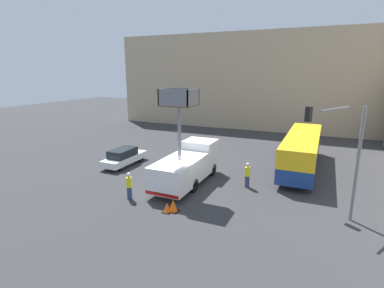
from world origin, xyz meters
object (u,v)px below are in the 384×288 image
(road_worker_directing, at_px, (247,175))
(traffic_cone_near_truck, at_px, (173,206))
(utility_truck, at_px, (188,163))
(traffic_light_pole, at_px, (340,142))
(road_worker_near_truck, at_px, (129,186))
(city_bus, at_px, (302,149))
(parked_car_curbside, at_px, (124,157))
(traffic_cone_mid_road, at_px, (167,208))

(road_worker_directing, xyz_separation_m, traffic_cone_near_truck, (-3.06, -5.66, -0.57))
(utility_truck, xyz_separation_m, traffic_cone_near_truck, (1.20, -4.61, -1.20))
(traffic_light_pole, height_order, road_worker_directing, traffic_light_pole)
(road_worker_near_truck, height_order, road_worker_directing, road_worker_directing)
(city_bus, xyz_separation_m, parked_car_curbside, (-14.53, -5.38, -1.02))
(city_bus, xyz_separation_m, traffic_light_pole, (2.42, -8.06, 2.54))
(traffic_light_pole, height_order, parked_car_curbside, traffic_light_pole)
(utility_truck, distance_m, city_bus, 10.29)
(traffic_cone_mid_road, bearing_deg, traffic_light_pole, 23.58)
(traffic_light_pole, distance_m, parked_car_curbside, 17.53)
(traffic_cone_near_truck, bearing_deg, traffic_light_pole, 22.90)
(city_bus, xyz_separation_m, road_worker_near_truck, (-9.71, -11.28, -0.87))
(traffic_light_pole, height_order, traffic_cone_mid_road, traffic_light_pole)
(utility_truck, relative_size, traffic_light_pole, 1.15)
(city_bus, height_order, road_worker_near_truck, city_bus)
(road_worker_near_truck, distance_m, parked_car_curbside, 7.62)
(utility_truck, relative_size, road_worker_directing, 4.03)
(city_bus, bearing_deg, utility_truck, 115.47)
(road_worker_near_truck, relative_size, parked_car_curbside, 0.38)
(road_worker_directing, distance_m, parked_car_curbside, 11.38)
(road_worker_near_truck, xyz_separation_m, parked_car_curbside, (-4.82, 5.90, -0.15))
(city_bus, distance_m, traffic_cone_mid_road, 13.71)
(road_worker_near_truck, xyz_separation_m, traffic_cone_near_truck, (3.48, -0.43, -0.56))
(traffic_light_pole, relative_size, parked_car_curbside, 1.35)
(city_bus, distance_m, traffic_light_pole, 8.79)
(road_worker_near_truck, xyz_separation_m, road_worker_directing, (6.54, 5.22, 0.01))
(traffic_light_pole, relative_size, traffic_cone_mid_road, 10.51)
(utility_truck, relative_size, traffic_cone_mid_road, 12.12)
(traffic_light_pole, bearing_deg, traffic_cone_mid_road, -156.42)
(traffic_cone_near_truck, xyz_separation_m, traffic_cone_mid_road, (-0.29, -0.25, -0.06))
(traffic_cone_mid_road, bearing_deg, utility_truck, 100.68)
(traffic_cone_mid_road, height_order, parked_car_curbside, parked_car_curbside)
(utility_truck, xyz_separation_m, traffic_cone_mid_road, (0.92, -4.85, -1.26))
(city_bus, height_order, parked_car_curbside, city_bus)
(utility_truck, relative_size, parked_car_curbside, 1.56)
(city_bus, height_order, traffic_cone_mid_road, city_bus)
(traffic_light_pole, xyz_separation_m, road_worker_directing, (-5.59, 2.00, -3.39))
(traffic_cone_mid_road, distance_m, parked_car_curbside, 10.38)
(traffic_light_pole, height_order, road_worker_near_truck, traffic_light_pole)
(utility_truck, xyz_separation_m, traffic_light_pole, (9.86, -0.95, 2.77))
(parked_car_curbside, bearing_deg, traffic_light_pole, -8.98)
(traffic_cone_near_truck, bearing_deg, traffic_cone_mid_road, -139.24)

